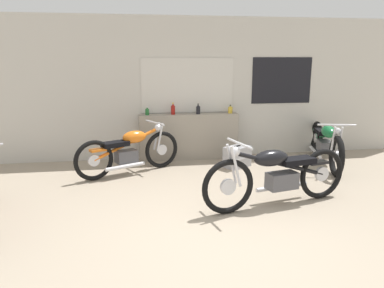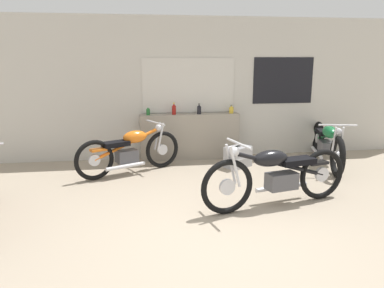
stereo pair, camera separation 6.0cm
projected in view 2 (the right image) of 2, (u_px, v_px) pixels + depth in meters
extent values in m
plane|color=gray|center=(221.00, 243.00, 4.12)|extent=(24.00, 24.00, 0.00)
cube|color=beige|center=(180.00, 89.00, 7.47)|extent=(10.00, 0.06, 2.80)
cube|color=silver|center=(189.00, 85.00, 7.45)|extent=(1.78, 0.01, 1.01)
cube|color=beige|center=(189.00, 85.00, 7.44)|extent=(1.84, 0.01, 1.07)
cube|color=black|center=(283.00, 81.00, 7.71)|extent=(1.27, 0.01, 0.94)
cube|color=gray|center=(190.00, 136.00, 7.53)|extent=(1.98, 0.28, 0.91)
cylinder|color=#23662D|center=(148.00, 112.00, 7.29)|extent=(0.07, 0.07, 0.12)
cone|color=#23662D|center=(148.00, 108.00, 7.27)|extent=(0.06, 0.06, 0.03)
cylinder|color=silver|center=(148.00, 107.00, 7.26)|extent=(0.03, 0.03, 0.01)
cylinder|color=maroon|center=(174.00, 110.00, 7.35)|extent=(0.08, 0.08, 0.17)
cone|color=maroon|center=(174.00, 105.00, 7.32)|extent=(0.07, 0.07, 0.05)
cylinder|color=gold|center=(174.00, 103.00, 7.31)|extent=(0.03, 0.03, 0.02)
cylinder|color=black|center=(199.00, 110.00, 7.40)|extent=(0.08, 0.08, 0.15)
cone|color=black|center=(199.00, 106.00, 7.38)|extent=(0.07, 0.07, 0.04)
cylinder|color=black|center=(199.00, 104.00, 7.37)|extent=(0.03, 0.03, 0.02)
cylinder|color=gold|center=(231.00, 110.00, 7.51)|extent=(0.09, 0.09, 0.12)
cone|color=gold|center=(231.00, 106.00, 7.50)|extent=(0.08, 0.08, 0.03)
cylinder|color=black|center=(231.00, 105.00, 7.49)|extent=(0.04, 0.04, 0.01)
torus|color=black|center=(162.00, 150.00, 6.93)|extent=(0.64, 0.37, 0.68)
cylinder|color=silver|center=(162.00, 150.00, 6.93)|extent=(0.20, 0.13, 0.19)
torus|color=black|center=(94.00, 160.00, 6.20)|extent=(0.64, 0.37, 0.68)
cylinder|color=silver|center=(94.00, 160.00, 6.20)|extent=(0.20, 0.13, 0.19)
cube|color=#4C4C51|center=(127.00, 156.00, 6.53)|extent=(0.43, 0.36, 0.21)
cylinder|color=orange|center=(126.00, 144.00, 6.48)|extent=(1.09, 0.59, 0.44)
ellipsoid|color=orange|center=(135.00, 137.00, 6.55)|extent=(0.50, 0.41, 0.22)
cube|color=black|center=(116.00, 144.00, 6.37)|extent=(0.50, 0.41, 0.08)
cube|color=orange|center=(98.00, 150.00, 6.20)|extent=(0.30, 0.24, 0.04)
cylinder|color=silver|center=(157.00, 136.00, 6.88)|extent=(0.16, 0.10, 0.51)
cylinder|color=silver|center=(161.00, 137.00, 6.79)|extent=(0.16, 0.10, 0.51)
cylinder|color=silver|center=(156.00, 123.00, 6.74)|extent=(0.32, 0.59, 0.03)
sphere|color=silver|center=(159.00, 128.00, 6.80)|extent=(0.13, 0.13, 0.13)
cylinder|color=silver|center=(126.00, 166.00, 6.40)|extent=(0.67, 0.38, 0.06)
torus|color=black|center=(227.00, 187.00, 4.82)|extent=(0.73, 0.23, 0.73)
cylinder|color=silver|center=(227.00, 187.00, 4.82)|extent=(0.22, 0.10, 0.21)
torus|color=black|center=(322.00, 174.00, 5.35)|extent=(0.73, 0.23, 0.73)
cylinder|color=silver|center=(322.00, 174.00, 5.35)|extent=(0.22, 0.10, 0.21)
cube|color=#4C4C51|center=(282.00, 181.00, 5.12)|extent=(0.46, 0.31, 0.23)
cylinder|color=black|center=(282.00, 165.00, 5.07)|extent=(1.35, 0.36, 0.47)
ellipsoid|color=black|center=(270.00, 158.00, 4.97)|extent=(0.55, 0.35, 0.22)
cube|color=black|center=(296.00, 161.00, 5.14)|extent=(0.55, 0.35, 0.08)
cube|color=black|center=(317.00, 163.00, 5.28)|extent=(0.32, 0.20, 0.04)
cylinder|color=silver|center=(235.00, 167.00, 4.73)|extent=(0.18, 0.07, 0.55)
cylinder|color=silver|center=(231.00, 164.00, 4.84)|extent=(0.18, 0.07, 0.55)
cylinder|color=silver|center=(239.00, 144.00, 4.75)|extent=(0.17, 0.63, 0.03)
sphere|color=silver|center=(234.00, 152.00, 4.75)|extent=(0.13, 0.13, 0.13)
cylinder|color=silver|center=(282.00, 187.00, 5.31)|extent=(0.82, 0.24, 0.06)
torus|color=black|center=(337.00, 156.00, 6.38)|extent=(0.28, 0.71, 0.71)
cylinder|color=silver|center=(337.00, 156.00, 6.38)|extent=(0.12, 0.21, 0.19)
torus|color=black|center=(318.00, 138.00, 7.84)|extent=(0.28, 0.71, 0.71)
cylinder|color=silver|center=(318.00, 138.00, 7.84)|extent=(0.12, 0.21, 0.19)
cube|color=#4C4C51|center=(326.00, 146.00, 7.19)|extent=(0.32, 0.46, 0.21)
cylinder|color=#196B38|center=(327.00, 136.00, 7.14)|extent=(0.40, 1.34, 0.44)
ellipsoid|color=#196B38|center=(330.00, 132.00, 6.93)|extent=(0.36, 0.56, 0.22)
cube|color=black|center=(324.00, 132.00, 7.35)|extent=(0.36, 0.56, 0.08)
cube|color=#196B38|center=(320.00, 131.00, 7.72)|extent=(0.21, 0.33, 0.04)
cylinder|color=silver|center=(341.00, 141.00, 6.39)|extent=(0.08, 0.18, 0.51)
cylinder|color=silver|center=(334.00, 141.00, 6.40)|extent=(0.08, 0.18, 0.51)
cylinder|color=silver|center=(338.00, 125.00, 6.41)|extent=(0.63, 0.19, 0.03)
sphere|color=silver|center=(338.00, 132.00, 6.38)|extent=(0.13, 0.13, 0.13)
cylinder|color=silver|center=(317.00, 152.00, 7.34)|extent=(0.27, 0.82, 0.06)
cube|color=#9E9EA3|center=(238.00, 157.00, 6.99)|extent=(0.57, 0.53, 0.39)
cube|color=silver|center=(245.00, 158.00, 6.87)|extent=(0.34, 0.24, 0.02)
cube|color=black|center=(238.00, 146.00, 6.94)|extent=(0.15, 0.12, 0.02)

